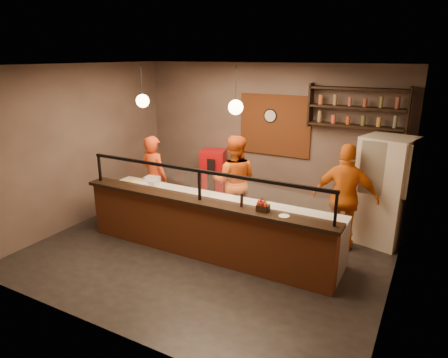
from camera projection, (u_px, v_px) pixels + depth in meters
The scene contains 29 objects.
floor at pixel (210, 250), 7.17m from camera, with size 6.00×6.00×0.00m, color black.
ceiling at pixel (207, 65), 6.21m from camera, with size 6.00×6.00×0.00m, color #3B332D.
wall_back at pixel (266, 138), 8.79m from camera, with size 6.00×6.00×0.00m, color #6F5B51.
wall_left at pixel (81, 146), 8.05m from camera, with size 5.00×5.00×0.00m, color #6F5B51.
wall_right at pixel (402, 192), 5.33m from camera, with size 5.00×5.00×0.00m, color #6F5B51.
wall_front at pixel (98, 214), 4.59m from camera, with size 6.00×6.00×0.00m, color #6F5B51.
brick_patch at pixel (275, 125), 8.58m from camera, with size 1.60×0.04×1.30m, color #954720.
service_counter at pixel (200, 231), 6.77m from camera, with size 4.60×0.25×1.00m, color #954720.
counter_ledge at pixel (200, 202), 6.61m from camera, with size 4.70×0.37×0.06m, color black.
worktop_cabinet at pixel (215, 224), 7.21m from camera, with size 4.60×0.75×0.85m, color gray.
worktop at pixel (215, 201), 7.08m from camera, with size 4.60×0.75×0.05m, color silver.
sneeze_guard at pixel (199, 182), 6.51m from camera, with size 4.50×0.05×0.52m.
wall_shelving at pixel (357, 108), 7.53m from camera, with size 1.84×0.28×0.85m.
wall_clock at pixel (271, 116), 8.56m from camera, with size 0.30×0.30×0.04m, color black.
pendant_left at pixel (143, 101), 7.25m from camera, with size 0.24×0.24×0.77m.
pendant_right at pixel (236, 107), 6.39m from camera, with size 0.24×0.24×0.77m.
cook_left at pixel (154, 177), 8.40m from camera, with size 0.65×0.42×1.77m, color #E04315.
cook_mid at pixel (234, 182), 7.95m from camera, with size 0.91×0.71×1.87m, color #DB5914.
cook_right at pixel (345, 198), 6.97m from camera, with size 1.13×0.47×1.93m, color orange.
fridge at pixel (384, 191), 7.23m from camera, with size 0.83×0.78×1.99m, color beige.
red_cooler at pixel (213, 177), 9.31m from camera, with size 0.54×0.50×1.26m, color #B30B10.
pizza_dough at pixel (222, 200), 7.04m from camera, with size 0.50×0.50×0.01m, color white.
prep_tub_a at pixel (151, 183), 7.76m from camera, with size 0.27×0.21×0.13m, color silver.
prep_tub_b at pixel (152, 180), 7.93m from camera, with size 0.28×0.22×0.14m, color silver.
prep_tub_c at pixel (138, 187), 7.51m from camera, with size 0.30×0.24×0.15m, color white.
rolling_pin at pixel (134, 181), 8.01m from camera, with size 0.06×0.06×0.34m, color yellow.
condiment_caddy at pixel (263, 208), 6.12m from camera, with size 0.19×0.14×0.10m, color black.
pepper_mill at pixel (242, 200), 6.28m from camera, with size 0.05×0.05×0.22m, color black.
small_plate at pixel (284, 216), 5.93m from camera, with size 0.16×0.16×0.01m, color silver.
Camera 1 is at (3.30, -5.56, 3.37)m, focal length 32.00 mm.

